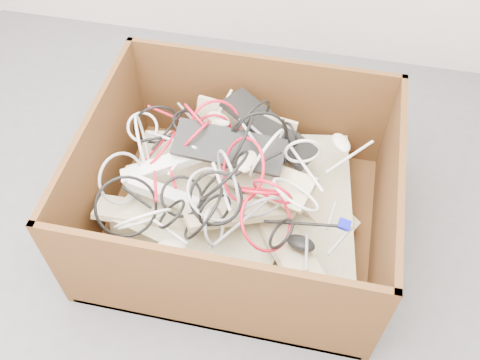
% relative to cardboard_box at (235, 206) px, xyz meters
% --- Properties ---
extents(ground, '(3.00, 3.00, 0.00)m').
position_rel_cardboard_box_xyz_m(ground, '(-0.28, -0.23, -0.14)').
color(ground, '#4A4A4C').
rests_on(ground, ground).
extents(cardboard_box, '(1.19, 1.00, 0.56)m').
position_rel_cardboard_box_xyz_m(cardboard_box, '(0.00, 0.00, 0.00)').
color(cardboard_box, '#3E200F').
rests_on(cardboard_box, ground).
extents(keyboard_pile, '(1.07, 0.84, 0.39)m').
position_rel_cardboard_box_xyz_m(keyboard_pile, '(0.02, 0.01, 0.13)').
color(keyboard_pile, beige).
rests_on(keyboard_pile, cardboard_box).
extents(mice_scatter, '(0.81, 0.70, 0.22)m').
position_rel_cardboard_box_xyz_m(mice_scatter, '(0.01, 0.00, 0.20)').
color(mice_scatter, beige).
rests_on(mice_scatter, keyboard_pile).
extents(power_strip_left, '(0.33, 0.19, 0.14)m').
position_rel_cardboard_box_xyz_m(power_strip_left, '(-0.30, -0.01, 0.21)').
color(power_strip_left, silver).
rests_on(power_strip_left, keyboard_pile).
extents(power_strip_right, '(0.30, 0.09, 0.10)m').
position_rel_cardboard_box_xyz_m(power_strip_right, '(-0.26, -0.12, 0.18)').
color(power_strip_right, silver).
rests_on(power_strip_right, keyboard_pile).
extents(vga_plug, '(0.05, 0.05, 0.03)m').
position_rel_cardboard_box_xyz_m(vga_plug, '(0.44, -0.14, 0.21)').
color(vga_plug, '#0D12C7').
rests_on(vga_plug, keyboard_pile).
extents(cable_tangle, '(1.05, 0.80, 0.45)m').
position_rel_cardboard_box_xyz_m(cable_tangle, '(-0.08, -0.03, 0.27)').
color(cable_tangle, '#949499').
rests_on(cable_tangle, keyboard_pile).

